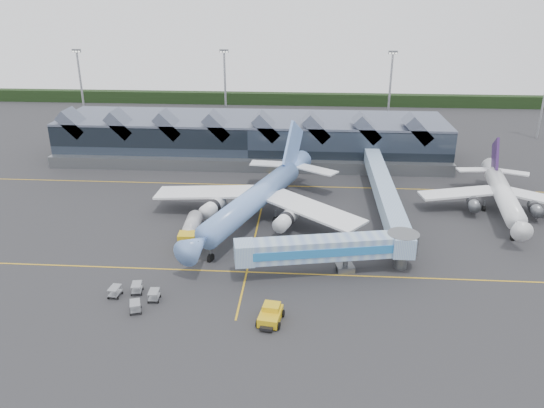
# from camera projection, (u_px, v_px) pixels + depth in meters

# --- Properties ---
(ground) EXTENTS (260.00, 260.00, 0.00)m
(ground) POSITION_uv_depth(u_px,v_px,m) (253.00, 247.00, 83.37)
(ground) COLOR #27282A
(ground) RESTS_ON ground
(taxi_stripes) EXTENTS (120.00, 60.00, 0.01)m
(taxi_stripes) POSITION_uv_depth(u_px,v_px,m) (259.00, 221.00, 92.60)
(taxi_stripes) COLOR gold
(taxi_stripes) RESTS_ON ground
(tree_line_far) EXTENTS (260.00, 4.00, 4.00)m
(tree_line_far) POSITION_uv_depth(u_px,v_px,m) (285.00, 99.00, 184.17)
(tree_line_far) COLOR black
(tree_line_far) RESTS_ON ground
(terminal) EXTENTS (90.00, 22.25, 12.52)m
(terminal) POSITION_uv_depth(u_px,v_px,m) (252.00, 138.00, 125.57)
(terminal) COLOR black
(terminal) RESTS_ON ground
(light_masts) EXTENTS (132.40, 42.56, 22.45)m
(light_masts) POSITION_uv_depth(u_px,v_px,m) (359.00, 95.00, 135.25)
(light_masts) COLOR #989AA1
(light_masts) RESTS_ON ground
(main_airliner) EXTENTS (37.36, 43.96, 14.57)m
(main_airliner) POSITION_uv_depth(u_px,v_px,m) (258.00, 197.00, 91.68)
(main_airliner) COLOR #76A0EF
(main_airliner) RESTS_ON ground
(regional_jet) EXTENTS (29.42, 32.39, 11.12)m
(regional_jet) POSITION_uv_depth(u_px,v_px,m) (503.00, 193.00, 95.22)
(regional_jet) COLOR white
(regional_jet) RESTS_ON ground
(jet_bridge) EXTENTS (26.20, 8.72, 5.58)m
(jet_bridge) POSITION_uv_depth(u_px,v_px,m) (338.00, 248.00, 74.65)
(jet_bridge) COLOR #7A9ACB
(jet_bridge) RESTS_ON ground
(fuel_truck) EXTENTS (3.52, 10.61, 3.54)m
(fuel_truck) POSITION_uv_depth(u_px,v_px,m) (191.00, 229.00, 84.73)
(fuel_truck) COLOR black
(fuel_truck) RESTS_ON ground
(pushback_tug) EXTENTS (3.39, 4.82, 2.01)m
(pushback_tug) POSITION_uv_depth(u_px,v_px,m) (271.00, 315.00, 64.47)
(pushback_tug) COLOR gold
(pushback_tug) RESTS_ON ground
(baggage_carts) EXTENTS (6.79, 6.59, 1.37)m
(baggage_carts) POSITION_uv_depth(u_px,v_px,m) (135.00, 295.00, 68.87)
(baggage_carts) COLOR #919499
(baggage_carts) RESTS_ON ground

